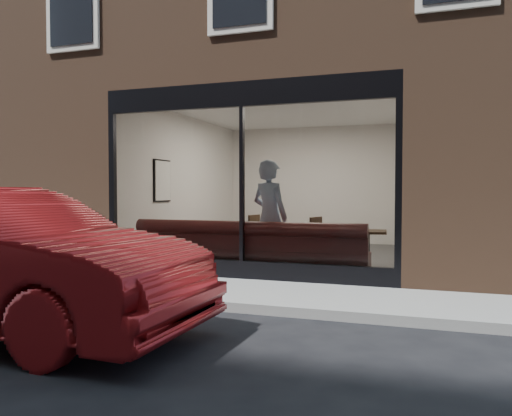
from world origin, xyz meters
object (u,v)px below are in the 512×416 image
(cafe_chair_right, at_px, (307,254))
(cafe_table_right, at_px, (368,232))
(banquette, at_px, (250,262))
(cafe_chair_left, at_px, (246,249))
(person, at_px, (270,217))
(cafe_table_left, at_px, (221,228))

(cafe_chair_right, bearing_deg, cafe_table_right, 173.16)
(cafe_table_right, distance_m, cafe_chair_right, 1.41)
(banquette, height_order, cafe_chair_left, banquette)
(person, distance_m, cafe_table_left, 1.08)
(cafe_chair_right, bearing_deg, banquette, 79.94)
(banquette, relative_size, cafe_chair_left, 10.05)
(cafe_table_right, bearing_deg, cafe_chair_left, 159.41)
(person, xyz_separation_m, cafe_chair_right, (0.44, 0.99, -0.75))
(cafe_table_left, xyz_separation_m, cafe_chair_right, (1.46, 0.72, -0.50))
(banquette, xyz_separation_m, cafe_chair_left, (-0.67, 1.65, 0.01))
(cafe_table_left, bearing_deg, cafe_table_right, 3.04)
(person, height_order, cafe_chair_right, person)
(cafe_table_right, height_order, cafe_chair_right, cafe_table_right)
(cafe_table_left, height_order, cafe_chair_left, cafe_table_left)
(cafe_table_right, distance_m, cafe_chair_left, 2.78)
(cafe_table_left, relative_size, cafe_table_right, 0.95)
(banquette, height_order, cafe_chair_right, banquette)
(cafe_chair_left, height_order, cafe_chair_right, same)
(cafe_table_left, relative_size, cafe_chair_right, 1.52)
(cafe_table_right, bearing_deg, person, -165.82)
(banquette, height_order, cafe_table_left, cafe_table_left)
(cafe_table_right, bearing_deg, cafe_table_left, -176.96)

